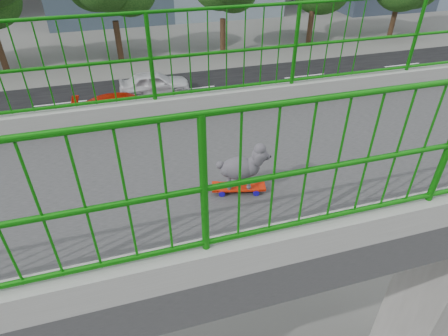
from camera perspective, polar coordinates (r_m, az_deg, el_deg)
road at (r=19.14m, az=-24.86°, el=1.72°), size 18.00×90.00×0.02m
skateboard at (r=3.80m, az=2.24°, el=-2.97°), size 0.29×0.56×0.07m
poodle at (r=3.65m, az=2.78°, el=0.25°), size 0.30×0.52×0.45m
car_3 at (r=20.78m, az=-14.95°, el=8.80°), size 2.11×5.18×1.50m
car_4 at (r=23.83m, az=-10.59°, el=12.63°), size 1.71×4.24×1.44m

